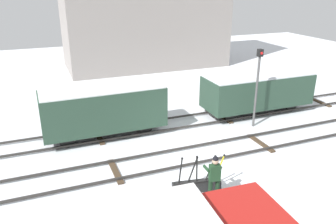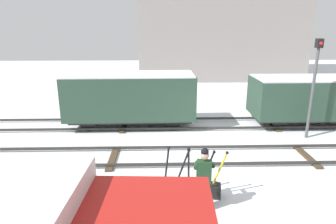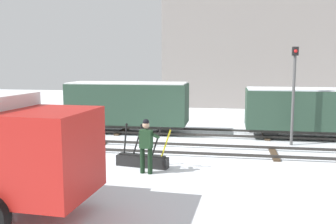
{
  "view_description": "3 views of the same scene",
  "coord_description": "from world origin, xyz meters",
  "px_view_note": "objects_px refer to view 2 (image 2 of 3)",
  "views": [
    {
      "loc": [
        -5.91,
        -11.91,
        7.26
      ],
      "look_at": [
        -0.09,
        2.89,
        1.1
      ],
      "focal_mm": 36.27,
      "sensor_mm": 36.0,
      "label": 1
    },
    {
      "loc": [
        -1.8,
        -9.81,
        4.67
      ],
      "look_at": [
        -1.46,
        2.94,
        0.88
      ],
      "focal_mm": 31.85,
      "sensor_mm": 36.0,
      "label": 2
    },
    {
      "loc": [
        1.88,
        -14.21,
        3.47
      ],
      "look_at": [
        -0.73,
        1.03,
        1.42
      ],
      "focal_mm": 39.82,
      "sensor_mm": 36.0,
      "label": 3
    }
  ],
  "objects_px": {
    "signal_post": "(314,80)",
    "freight_car_mid_siding": "(321,98)",
    "switch_lever_frame": "(189,186)",
    "rail_worker": "(204,176)",
    "freight_car_back_track": "(130,97)"
  },
  "relations": [
    {
      "from": "signal_post",
      "to": "freight_car_mid_siding",
      "type": "height_order",
      "value": "signal_post"
    },
    {
      "from": "switch_lever_frame",
      "to": "signal_post",
      "type": "xyz_separation_m",
      "value": [
        5.44,
        4.29,
        2.25
      ]
    },
    {
      "from": "switch_lever_frame",
      "to": "freight_car_mid_siding",
      "type": "distance_m",
      "value": 9.06
    },
    {
      "from": "switch_lever_frame",
      "to": "freight_car_mid_siding",
      "type": "xyz_separation_m",
      "value": [
        6.75,
        5.94,
        1.08
      ]
    },
    {
      "from": "switch_lever_frame",
      "to": "freight_car_mid_siding",
      "type": "height_order",
      "value": "freight_car_mid_siding"
    },
    {
      "from": "freight_car_mid_siding",
      "to": "signal_post",
      "type": "bearing_deg",
      "value": -128.4
    },
    {
      "from": "rail_worker",
      "to": "freight_car_mid_siding",
      "type": "bearing_deg",
      "value": 55.46
    },
    {
      "from": "freight_car_back_track",
      "to": "switch_lever_frame",
      "type": "bearing_deg",
      "value": -70.8
    },
    {
      "from": "rail_worker",
      "to": "freight_car_mid_siding",
      "type": "distance_m",
      "value": 9.27
    },
    {
      "from": "freight_car_back_track",
      "to": "rail_worker",
      "type": "bearing_deg",
      "value": -70.46
    },
    {
      "from": "rail_worker",
      "to": "signal_post",
      "type": "relative_size",
      "value": 0.42
    },
    {
      "from": "freight_car_mid_siding",
      "to": "rail_worker",
      "type": "bearing_deg",
      "value": -134.26
    },
    {
      "from": "switch_lever_frame",
      "to": "signal_post",
      "type": "bearing_deg",
      "value": 47.79
    },
    {
      "from": "freight_car_mid_siding",
      "to": "freight_car_back_track",
      "type": "distance_m",
      "value": 8.91
    },
    {
      "from": "freight_car_mid_siding",
      "to": "freight_car_back_track",
      "type": "bearing_deg",
      "value": 179.86
    }
  ]
}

